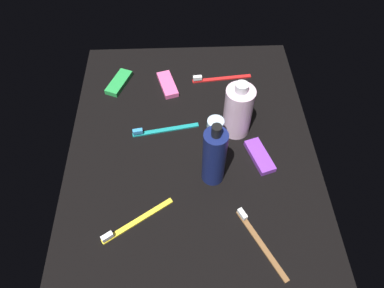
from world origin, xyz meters
The scene contains 11 objects.
ground_plane centered at (0.00, 0.00, -0.60)cm, with size 84.00×64.00×1.20cm, color black.
lotion_bottle centered at (-7.83, -4.76, 8.49)cm, with size 5.44×5.44×19.27cm.
bodywash_bottle centered at (6.79, -12.02, 7.47)cm, with size 7.35×7.35×16.67cm.
deodorant_stick centered at (1.33, -5.76, 5.09)cm, with size 4.13×4.13×10.17cm, color silver.
toothbrush_teal centered at (6.89, 7.91, 0.61)cm, with size 4.21×17.95×2.10cm.
toothbrush_yellow centered at (-19.58, 13.86, 0.61)cm, with size 10.74×15.79×2.10cm.
toothbrush_red centered at (26.37, -8.98, 0.61)cm, with size 3.03×18.03×2.10cm.
toothbrush_brown centered at (-24.56, -13.52, 0.61)cm, with size 16.57×9.28×2.10cm.
snack_bar_purple centered at (-2.81, -17.11, 0.75)cm, with size 10.40×4.00×1.50cm, color purple.
snack_bar_pink centered at (24.06, 6.39, 0.75)cm, with size 10.40×4.00×1.50cm, color #E55999.
snack_bar_green centered at (25.46, 20.92, 0.75)cm, with size 10.40×4.00×1.50cm, color green.
Camera 1 is at (-52.52, 2.02, 74.05)cm, focal length 32.76 mm.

